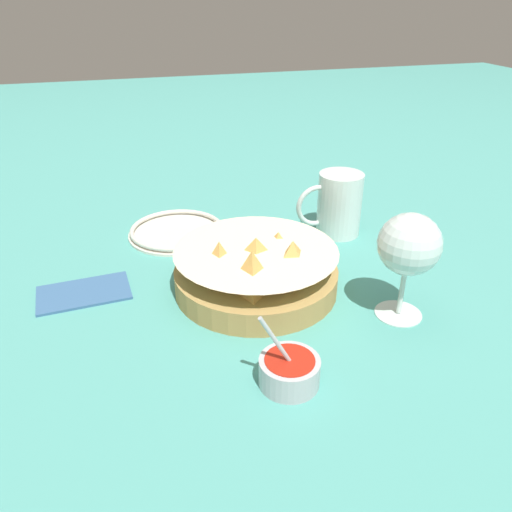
# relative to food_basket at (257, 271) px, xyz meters

# --- Properties ---
(ground_plane) EXTENTS (4.00, 4.00, 0.00)m
(ground_plane) POSITION_rel_food_basket_xyz_m (-0.02, -0.04, -0.03)
(ground_plane) COLOR teal
(food_basket) EXTENTS (0.24, 0.24, 0.09)m
(food_basket) POSITION_rel_food_basket_xyz_m (0.00, 0.00, 0.00)
(food_basket) COLOR #B2894C
(food_basket) RESTS_ON ground_plane
(sauce_cup) EXTENTS (0.07, 0.07, 0.10)m
(sauce_cup) POSITION_rel_food_basket_xyz_m (0.02, 0.21, -0.01)
(sauce_cup) COLOR #B7B7BC
(sauce_cup) RESTS_ON ground_plane
(wine_glass) EXTENTS (0.08, 0.08, 0.15)m
(wine_glass) POSITION_rel_food_basket_xyz_m (-0.17, 0.12, 0.07)
(wine_glass) COLOR silver
(wine_glass) RESTS_ON ground_plane
(beer_mug) EXTENTS (0.12, 0.08, 0.11)m
(beer_mug) POSITION_rel_food_basket_xyz_m (-0.20, -0.15, 0.02)
(beer_mug) COLOR silver
(beer_mug) RESTS_ON ground_plane
(side_plate) EXTENTS (0.18, 0.18, 0.01)m
(side_plate) POSITION_rel_food_basket_xyz_m (0.09, -0.22, -0.02)
(side_plate) COLOR silver
(side_plate) RESTS_ON ground_plane
(napkin) EXTENTS (0.14, 0.09, 0.01)m
(napkin) POSITION_rel_food_basket_xyz_m (0.25, -0.06, -0.03)
(napkin) COLOR #38608E
(napkin) RESTS_ON ground_plane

